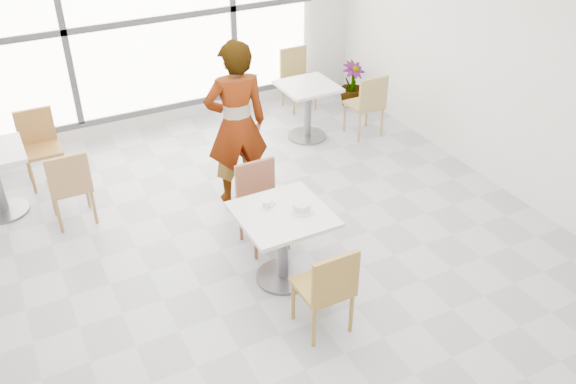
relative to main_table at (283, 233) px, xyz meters
name	(u,v)px	position (x,y,z in m)	size (l,w,h in m)	color
floor	(274,263)	(0.02, 0.23, -0.52)	(7.00, 7.00, 0.00)	#9E9EA5
wall_back	(151,18)	(0.02, 3.73, 0.98)	(6.00, 6.00, 0.00)	silver
wall_right	(530,66)	(3.02, 0.23, 0.98)	(7.00, 7.00, 0.00)	silver
window	(152,19)	(0.02, 3.67, 0.98)	(4.60, 0.07, 2.52)	white
main_table	(283,233)	(0.00, 0.00, 0.00)	(0.80, 0.80, 0.75)	silver
chair_near	(328,286)	(0.01, -0.78, -0.02)	(0.42, 0.42, 0.87)	olive
chair_far	(260,199)	(0.08, 0.64, -0.02)	(0.42, 0.42, 0.87)	brown
oatmeal_bowl	(302,207)	(0.16, -0.05, 0.27)	(0.21, 0.21, 0.09)	silver
coffee_cup	(266,204)	(-0.09, 0.15, 0.26)	(0.16, 0.13, 0.07)	silver
person	(236,125)	(0.20, 1.47, 0.41)	(0.68, 0.44, 1.86)	black
bg_table_right	(308,104)	(1.62, 2.45, -0.04)	(0.70, 0.70, 0.75)	silver
bg_chair_left_near	(70,183)	(-1.54, 1.82, -0.02)	(0.42, 0.42, 0.87)	#A17346
bg_chair_left_far	(39,142)	(-1.67, 2.93, -0.02)	(0.42, 0.42, 0.87)	olive
bg_chair_right_near	(368,102)	(2.34, 2.10, -0.02)	(0.42, 0.42, 0.87)	#A3864F
bg_chair_right_far	(296,74)	(1.97, 3.41, -0.02)	(0.42, 0.42, 0.87)	#A38848
plant_right	(352,84)	(2.72, 3.06, -0.19)	(0.37, 0.37, 0.66)	#5D8C4B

